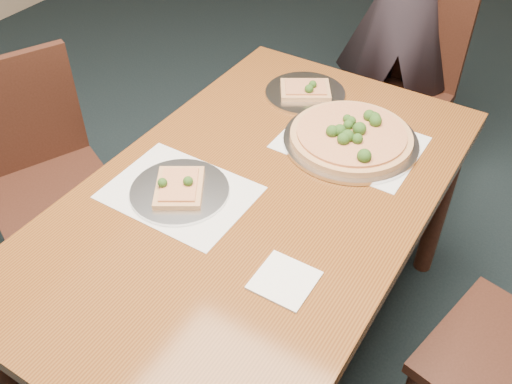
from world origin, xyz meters
The scene contains 10 objects.
dining_table centered at (0.03, 0.32, 0.66)m, with size 0.90×1.50×0.75m.
chair_far centered at (0.05, 1.50, 0.52)m, with size 0.43×0.43×0.91m.
chair_left centered at (-0.84, 0.24, 0.52)m, with size 0.56×0.56×0.91m.
diner centered at (-0.02, 1.59, 0.78)m, with size 0.57×0.38×1.57m, color black.
placemat_main centered at (0.16, 0.67, 0.75)m, with size 0.42×0.32×0.00m, color white.
placemat_near centered at (-0.15, 0.20, 0.75)m, with size 0.40×0.30×0.00m, color white.
pizza_pan centered at (0.16, 0.67, 0.77)m, with size 0.42×0.42×0.07m.
slice_plate_near centered at (-0.15, 0.20, 0.76)m, with size 0.28×0.28×0.05m.
slice_plate_far centered at (-0.10, 0.85, 0.76)m, with size 0.28×0.28×0.06m.
napkin centered at (0.26, 0.08, 0.75)m, with size 0.14×0.14×0.01m, color white.
Camera 1 is at (0.67, -0.70, 1.82)m, focal length 40.00 mm.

